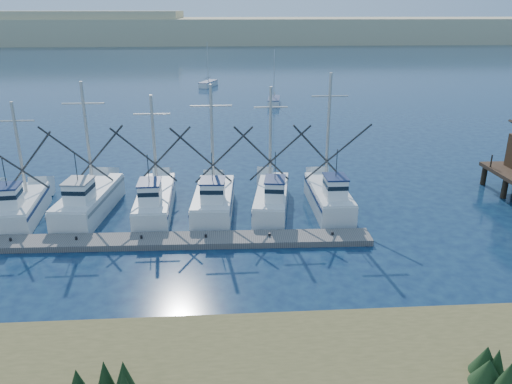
% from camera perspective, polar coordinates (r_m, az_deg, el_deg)
% --- Properties ---
extents(ground, '(500.00, 500.00, 0.00)m').
position_cam_1_polar(ground, '(27.05, 3.21, -10.58)').
color(ground, '#0C1B38').
rests_on(ground, ground).
extents(floating_dock, '(28.85, 2.62, 0.38)m').
position_cam_1_polar(floating_dock, '(32.08, -12.93, -5.51)').
color(floating_dock, slate).
rests_on(floating_dock, ground).
extents(dune_ridge, '(360.00, 60.00, 10.00)m').
position_cam_1_polar(dune_ridge, '(233.23, -3.34, 18.01)').
color(dune_ridge, tan).
rests_on(dune_ridge, ground).
extents(trawler_fleet, '(28.11, 8.65, 9.68)m').
position_cam_1_polar(trawler_fleet, '(36.13, -11.33, -1.05)').
color(trawler_fleet, silver).
rests_on(trawler_fleet, ground).
extents(sailboat_near, '(2.42, 5.77, 8.10)m').
position_cam_1_polar(sailboat_near, '(78.05, 2.06, 10.36)').
color(sailboat_near, silver).
rests_on(sailboat_near, ground).
extents(sailboat_far, '(3.58, 5.82, 8.10)m').
position_cam_1_polar(sailboat_far, '(96.84, -5.47, 12.21)').
color(sailboat_far, silver).
rests_on(sailboat_far, ground).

